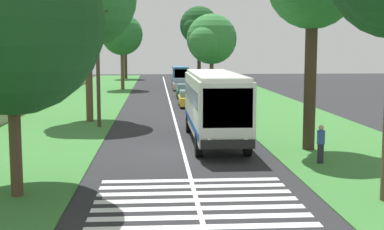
# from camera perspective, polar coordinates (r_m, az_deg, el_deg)

# --- Properties ---
(ground) EXTENTS (160.00, 160.00, 0.00)m
(ground) POSITION_cam_1_polar(r_m,az_deg,el_deg) (25.77, -0.88, -4.12)
(ground) COLOR #262628
(grass_verge_left) EXTENTS (120.00, 8.00, 0.04)m
(grass_verge_left) POSITION_cam_1_polar(r_m,az_deg,el_deg) (41.13, -13.50, -0.06)
(grass_verge_left) COLOR #387533
(grass_verge_left) RESTS_ON ground
(grass_verge_right) EXTENTS (120.00, 8.00, 0.04)m
(grass_verge_right) POSITION_cam_1_polar(r_m,az_deg,el_deg) (41.65, 9.34, 0.13)
(grass_verge_right) COLOR #387533
(grass_verge_right) RESTS_ON ground
(centre_line) EXTENTS (110.00, 0.16, 0.01)m
(centre_line) POSITION_cam_1_polar(r_m,az_deg,el_deg) (40.57, -2.01, 0.02)
(centre_line) COLOR silver
(centre_line) RESTS_ON ground
(coach_bus) EXTENTS (11.16, 2.62, 3.73)m
(coach_bus) POSITION_cam_1_polar(r_m,az_deg,el_deg) (28.67, 2.37, 1.36)
(coach_bus) COLOR silver
(coach_bus) RESTS_ON ground
(zebra_crossing) EXTENTS (5.85, 6.80, 0.01)m
(zebra_crossing) POSITION_cam_1_polar(r_m,az_deg,el_deg) (17.97, 0.49, -9.10)
(zebra_crossing) COLOR silver
(zebra_crossing) RESTS_ON ground
(trailing_car_0) EXTENTS (4.30, 1.78, 1.43)m
(trailing_car_0) POSITION_cam_1_polar(r_m,az_deg,el_deg) (46.42, -0.31, 1.74)
(trailing_car_0) COLOR gold
(trailing_car_0) RESTS_ON ground
(trailing_car_1) EXTENTS (4.30, 1.78, 1.43)m
(trailing_car_1) POSITION_cam_1_polar(r_m,az_deg,el_deg) (54.74, -0.74, 2.56)
(trailing_car_1) COLOR #145933
(trailing_car_1) RESTS_ON ground
(trailing_car_2) EXTENTS (4.30, 1.78, 1.43)m
(trailing_car_2) POSITION_cam_1_polar(r_m,az_deg,el_deg) (64.69, -1.28, 3.27)
(trailing_car_2) COLOR #B7A893
(trailing_car_2) RESTS_ON ground
(trailing_minibus_0) EXTENTS (6.00, 2.14, 2.53)m
(trailing_minibus_0) POSITION_cam_1_polar(r_m,az_deg,el_deg) (74.48, -1.28, 4.45)
(trailing_minibus_0) COLOR teal
(trailing_minibus_0) RESTS_ON ground
(roadside_tree_left_0) EXTENTS (7.84, 6.69, 11.78)m
(roadside_tree_left_0) POSITION_cam_1_polar(r_m,az_deg,el_deg) (37.41, -11.30, 12.01)
(roadside_tree_left_0) COLOR brown
(roadside_tree_left_0) RESTS_ON grass_verge_left
(roadside_tree_left_1) EXTENTS (5.93, 5.01, 9.18)m
(roadside_tree_left_1) POSITION_cam_1_polar(r_m,az_deg,el_deg) (65.78, -7.61, 8.42)
(roadside_tree_left_1) COLOR brown
(roadside_tree_left_1) RESTS_ON grass_verge_left
(roadside_tree_left_2) EXTENTS (7.62, 6.18, 8.95)m
(roadside_tree_left_2) POSITION_cam_1_polar(r_m,az_deg,el_deg) (18.92, -19.10, 8.82)
(roadside_tree_left_2) COLOR #4C3826
(roadside_tree_left_2) RESTS_ON grass_verge_left
(roadside_tree_left_3) EXTENTS (5.82, 4.93, 9.89)m
(roadside_tree_left_3) POSITION_cam_1_polar(r_m,az_deg,el_deg) (89.31, -7.25, 8.54)
(roadside_tree_left_3) COLOR #3D2D1E
(roadside_tree_left_3) RESTS_ON grass_verge_left
(roadside_tree_right_1) EXTENTS (7.75, 6.33, 9.34)m
(roadside_tree_right_1) POSITION_cam_1_polar(r_m,az_deg,el_deg) (67.78, 1.97, 7.98)
(roadside_tree_right_1) COLOR brown
(roadside_tree_right_1) RESTS_ON grass_verge_right
(roadside_tree_right_2) EXTENTS (6.67, 5.63, 11.14)m
(roadside_tree_right_2) POSITION_cam_1_polar(r_m,az_deg,el_deg) (79.17, 0.68, 9.42)
(roadside_tree_right_2) COLOR #3D2D1E
(roadside_tree_right_2) RESTS_ON grass_verge_right
(utility_pole) EXTENTS (0.24, 1.40, 7.91)m
(utility_pole) POSITION_cam_1_polar(r_m,az_deg,el_deg) (34.23, -10.04, 5.54)
(utility_pole) COLOR #473828
(utility_pole) RESTS_ON grass_verge_left
(roadside_wall) EXTENTS (70.00, 0.40, 1.37)m
(roadside_wall) POSITION_cam_1_polar(r_m,az_deg,el_deg) (46.59, -16.64, 1.54)
(roadside_wall) COLOR #9E937F
(roadside_wall) RESTS_ON grass_verge_left
(pedestrian) EXTENTS (0.34, 0.34, 1.69)m
(pedestrian) POSITION_cam_1_polar(r_m,az_deg,el_deg) (23.92, 13.62, -2.99)
(pedestrian) COLOR #26262D
(pedestrian) RESTS_ON grass_verge_right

